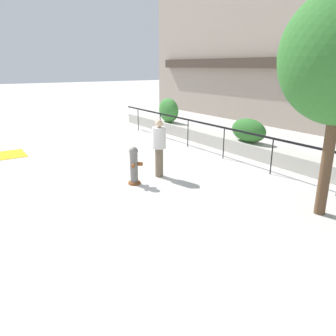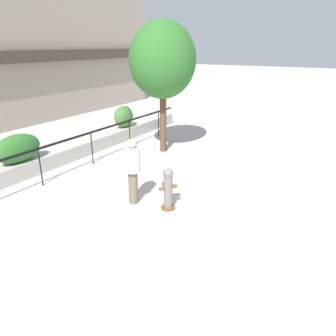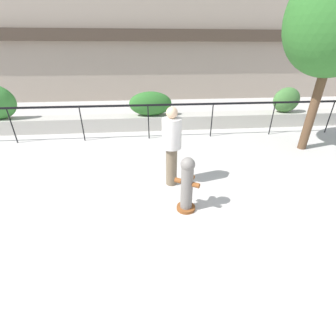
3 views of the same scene
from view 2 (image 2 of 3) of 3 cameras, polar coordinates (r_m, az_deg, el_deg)
name	(u,v)px [view 2 (image 2 of 3)]	position (r m, az deg, el deg)	size (l,w,h in m)	color
ground_plane	(192,230)	(7.48, 4.13, -10.69)	(120.00, 120.00, 0.00)	#BCB7B2
planter_wall_low	(18,170)	(11.11, -24.69, -0.39)	(18.00, 0.70, 0.50)	#B7B2A8
fence_railing_segment	(38,152)	(10.01, -21.65, 2.54)	(15.00, 0.05, 1.15)	black
hedge_bush_1	(17,148)	(10.96, -24.76, 3.11)	(1.56, 0.70, 0.86)	#2D6B28
hedge_bush_2	(124,117)	(14.45, -7.72, 8.85)	(1.02, 0.65, 0.94)	#427538
fire_hydrant	(168,189)	(8.11, 0.00, -3.60)	(0.49, 0.49, 1.08)	brown
street_tree	(163,61)	(12.21, -0.91, 18.20)	(2.58, 2.32, 4.73)	brown
pedestrian	(132,168)	(8.29, -6.21, 0.09)	(0.54, 0.54, 1.73)	brown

